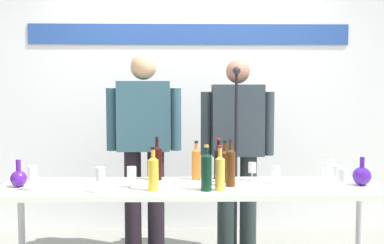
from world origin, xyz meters
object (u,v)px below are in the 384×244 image
Objects in this scene: wine_glass_left_0 at (132,173)px; wine_glass_right_2 at (343,176)px; decanter_blue_right at (362,176)px; presenter_left at (144,141)px; wine_glass_right_0 at (327,169)px; presenter_right at (237,145)px; wine_bottle_3 at (225,165)px; decanter_blue_left at (19,178)px; wine_bottle_2 at (157,162)px; wine_bottle_6 at (220,171)px; wine_glass_left_1 at (100,175)px; wine_bottle_1 at (153,172)px; wine_glass_right_4 at (276,171)px; wine_bottle_5 at (196,163)px; wine_bottle_7 at (218,162)px; wine_glass_right_5 at (252,168)px; wine_bottle_4 at (231,166)px; wine_bottle_0 at (206,170)px; wine_glass_right_1 at (330,166)px; display_table at (192,193)px; wine_glass_left_2 at (32,173)px; microphone_stand at (236,202)px; wine_glass_right_3 at (337,172)px.

wine_glass_right_2 reaches higher than wine_glass_left_0.
presenter_left is at bearing 157.58° from decanter_blue_right.
wine_glass_right_0 is at bearing 166.90° from decanter_blue_right.
decanter_blue_right is at bearing -39.24° from presenter_right.
decanter_blue_left is at bearing -175.27° from wine_bottle_3.
wine_bottle_2 reaches higher than decanter_blue_left.
wine_bottle_6 is 1.79× the size of wine_glass_left_1.
wine_bottle_6 reaches higher than wine_bottle_1.
wine_glass_right_2 is 1.14× the size of wine_glass_right_4.
wine_bottle_5 is at bearing 151.77° from wine_bottle_3.
wine_glass_right_2 is at bearing 0.51° from wine_glass_left_1.
wine_bottle_7 reaches higher than wine_glass_right_5.
wine_bottle_1 is at bearing -8.82° from decanter_blue_left.
wine_glass_left_0 is (-0.68, -0.02, -0.04)m from wine_bottle_4.
wine_bottle_0 is at bearing -12.50° from wine_glass_left_0.
wine_bottle_5 is at bearing 30.49° from wine_glass_left_0.
decanter_blue_right is 0.69× the size of wine_bottle_5.
wine_bottle_2 is 1.92× the size of wine_glass_left_1.
decanter_blue_right is 1.30× the size of wine_glass_right_1.
wine_glass_left_0 is 0.98× the size of wine_glass_right_2.
wine_bottle_6 is at bearing -41.10° from display_table.
presenter_left is at bearing 125.98° from wine_bottle_6.
wine_bottle_5 is 1.14m from wine_glass_left_2.
wine_bottle_5 reaches higher than decanter_blue_right.
wine_glass_right_0 is 0.12m from wine_glass_right_1.
wine_glass_left_2 is (-0.80, -0.33, -0.02)m from wine_bottle_2.
display_table is 0.27m from wine_bottle_0.
wine_glass_right_0 is at bearing -13.98° from wine_glass_right_5.
wine_glass_left_1 is at bearing -138.21° from wine_glass_left_0.
wine_bottle_0 is 1.98× the size of wine_glass_right_1.
wine_bottle_5 is at bearing 173.50° from wine_glass_right_5.
presenter_left is (0.80, 0.65, 0.18)m from decanter_blue_left.
microphone_stand reaches higher than wine_bottle_3.
wine_glass_left_0 is 0.25m from wine_glass_left_1.
presenter_left is at bearing 99.05° from wine_bottle_1.
wine_bottle_1 is at bearing -177.10° from wine_glass_right_3.
wine_bottle_5 is 0.41m from wine_glass_right_5.
microphone_stand reaches higher than wine_glass_left_1.
presenter_left reaches higher than wine_glass_right_4.
wine_glass_left_2 is at bearing -162.50° from wine_bottle_5.
wine_bottle_0 is 0.19× the size of microphone_stand.
display_table is at bearing -172.42° from wine_glass_right_1.
wine_bottle_4 is 2.27× the size of wine_glass_left_0.
wine_glass_right_1 is at bearing 62.39° from wine_glass_right_0.
wine_bottle_5 is at bearing 168.82° from decanter_blue_right.
wine_glass_right_4 is at bearing 2.00° from decanter_blue_left.
wine_bottle_3 is at bearing -106.18° from presenter_right.
wine_bottle_2 is at bearing 171.40° from decanter_blue_right.
wine_glass_right_5 is at bearing 42.94° from wine_bottle_0.
presenter_left is 11.12× the size of wine_glass_right_3.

